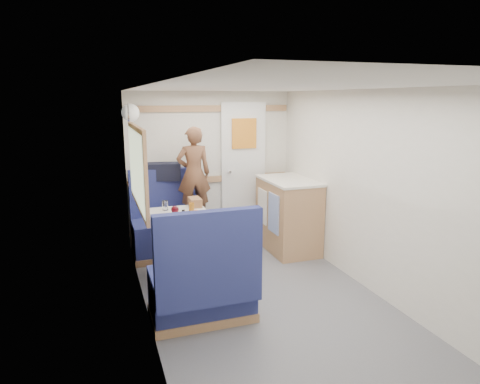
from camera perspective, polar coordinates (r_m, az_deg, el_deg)
name	(u,v)px	position (r m, az deg, el deg)	size (l,w,h in m)	color
floor	(278,316)	(4.01, 5.07, -16.10)	(4.50, 4.50, 0.00)	#515156
ceiling	(283,87)	(3.53, 5.71, 13.79)	(4.50, 4.50, 0.00)	silver
wall_back	(211,168)	(5.73, -3.91, 3.23)	(2.20, 0.02, 2.00)	silver
wall_left	(149,220)	(3.36, -12.06, -3.63)	(0.02, 4.50, 2.00)	silver
wall_right	(388,198)	(4.21, 19.17, -0.80)	(0.02, 4.50, 2.00)	silver
oak_trim_low	(211,179)	(5.73, -3.84, 1.72)	(2.15, 0.02, 0.08)	#9A6F45
oak_trim_high	(210,108)	(5.63, -3.97, 11.05)	(2.15, 0.02, 0.08)	#9A6F45
side_window	(137,168)	(4.28, -13.61, 3.17)	(0.04, 1.30, 0.72)	#B3BEA1
rear_door	(243,169)	(5.83, 0.45, 3.14)	(0.62, 0.12, 1.86)	white
dinette_table	(182,231)	(4.49, -7.69, -5.12)	(0.62, 0.92, 0.72)	white
bench_far	(169,231)	(5.39, -9.44, -5.17)	(0.90, 0.59, 1.05)	navy
bench_near	(203,289)	(3.80, -4.92, -12.72)	(0.90, 0.59, 1.05)	navy
ledge	(164,181)	(5.49, -10.10, 1.39)	(0.90, 0.14, 0.04)	#9A6F45
dome_light	(130,113)	(5.08, -14.40, 10.21)	(0.20, 0.20, 0.20)	white
galley_counter	(288,214)	(5.47, 6.42, -2.98)	(0.57, 0.92, 0.92)	#9A6F45
person	(194,174)	(5.21, -6.19, 2.47)	(0.41, 0.27, 1.13)	brown
duffel_bag	(163,172)	(5.46, -10.29, 2.70)	(0.45, 0.22, 0.22)	black
tray	(194,221)	(4.25, -6.20, -3.81)	(0.29, 0.38, 0.02)	white
orange_fruit	(196,213)	(4.35, -5.86, -2.83)	(0.07, 0.07, 0.07)	#ED590A
cheese_block	(200,219)	(4.19, -5.33, -3.65)	(0.10, 0.06, 0.03)	#D6C47B
wine_glass	(175,210)	(4.21, -8.67, -2.42)	(0.08, 0.08, 0.17)	white
tumbler_left	(167,221)	(4.11, -9.70, -3.84)	(0.07, 0.07, 0.11)	silver
tumbler_mid	(165,205)	(4.71, -9.95, -1.78)	(0.06, 0.06, 0.11)	white
beer_glass	(192,207)	(4.63, -6.48, -2.00)	(0.06, 0.06, 0.09)	#915615
pepper_grinder	(183,214)	(4.38, -7.56, -2.91)	(0.03, 0.03, 0.09)	black
bread_loaf	(195,202)	(4.84, -6.02, -1.34)	(0.12, 0.23, 0.09)	olive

